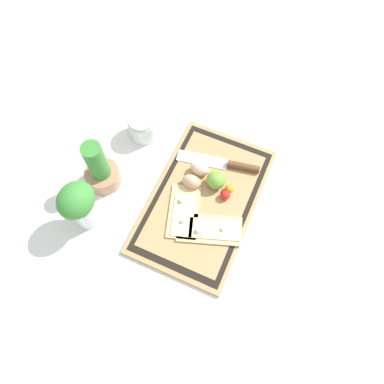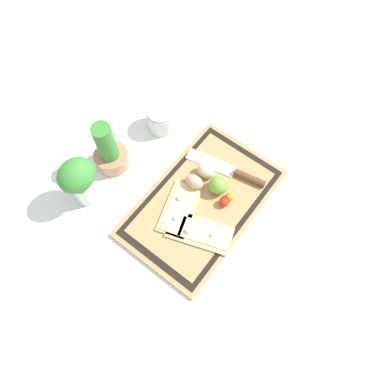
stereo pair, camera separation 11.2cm
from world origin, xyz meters
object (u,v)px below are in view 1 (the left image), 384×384
cherry_tomato_red (225,195)px  sauce_jar (143,127)px  herb_pot (101,170)px  pizza_slice_far (184,212)px  cherry_tomato_yellow (229,189)px  egg_pink (200,169)px  lime (216,180)px  knife (231,165)px  egg_brown (192,182)px  pizza_slice_near (210,229)px  herb_glass (79,204)px

cherry_tomato_red → sauce_jar: 0.35m
herb_pot → cherry_tomato_red: bearing=-75.8°
pizza_slice_far → cherry_tomato_yellow: cherry_tomato_yellow is taller
egg_pink → lime: size_ratio=1.04×
cherry_tomato_red → cherry_tomato_yellow: (0.02, -0.00, -0.00)m
knife → egg_pink: egg_pink is taller
sauce_jar → cherry_tomato_yellow: bearing=-105.1°
egg_brown → pizza_slice_near: bearing=-135.8°
cherry_tomato_red → cherry_tomato_yellow: size_ratio=1.11×
knife → lime: lime is taller
pizza_slice_near → cherry_tomato_red: cherry_tomato_red is taller
egg_pink → sauce_jar: bearing=73.6°
egg_pink → herb_glass: (-0.27, 0.24, 0.07)m
egg_pink → sauce_jar: (0.07, 0.23, 0.00)m
cherry_tomato_red → herb_pot: size_ratio=0.15×
knife → lime: bearing=165.1°
pizza_slice_near → pizza_slice_far: bearing=79.5°
lime → herb_glass: bearing=129.8°
egg_pink → herb_glass: 0.37m
sauce_jar → lime: bearing=-106.5°
knife → herb_pot: bearing=120.2°
lime → herb_pot: 0.35m
egg_pink → lime: bearing=-106.8°
egg_pink → cherry_tomato_red: 0.11m
egg_pink → cherry_tomato_yellow: (-0.02, -0.11, -0.01)m
cherry_tomato_yellow → egg_pink: bearing=77.8°
egg_pink → pizza_slice_near: bearing=-147.3°
egg_pink → lime: 0.06m
knife → herb_glass: (-0.33, 0.33, 0.09)m
egg_brown → cherry_tomato_red: size_ratio=2.05×
egg_pink → herb_glass: size_ratio=0.32×
pizza_slice_near → pizza_slice_far: 0.09m
lime → cherry_tomato_red: 0.05m
pizza_slice_near → sauce_jar: (0.23, 0.33, 0.02)m
knife → pizza_slice_far: bearing=160.9°
lime → sauce_jar: bearing=73.5°
egg_brown → cherry_tomato_red: egg_brown is taller
cherry_tomato_yellow → herb_glass: 0.44m
sauce_jar → herb_glass: size_ratio=0.52×
knife → cherry_tomato_red: 0.11m
knife → egg_brown: egg_brown is taller
egg_pink → herb_pot: size_ratio=0.31×
herb_pot → sauce_jar: (0.21, -0.03, -0.03)m
pizza_slice_near → knife: bearing=5.6°
knife → cherry_tomato_red: bearing=-168.7°
egg_brown → cherry_tomato_red: 0.11m
cherry_tomato_yellow → cherry_tomato_red: bearing=172.3°
pizza_slice_near → cherry_tomato_red: bearing=0.2°
herb_pot → herb_glass: herb_pot is taller
cherry_tomato_yellow → herb_glass: herb_glass is taller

